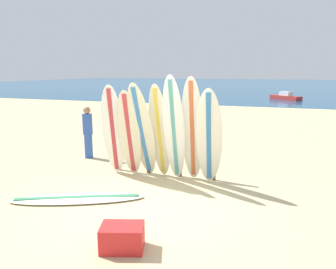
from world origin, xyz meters
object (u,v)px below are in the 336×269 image
at_px(surfboard_leaning_center_left, 142,131).
at_px(surfboard_leaning_far_left, 113,130).
at_px(surfboard_leaning_far_right, 209,138).
at_px(surfboard_leaning_right, 192,130).
at_px(beachgoer_standing, 88,130).
at_px(small_boat_offshore, 285,97).
at_px(surfboard_leaning_center, 160,132).
at_px(surfboard_lying_on_sand, 78,199).
at_px(cooler_box, 122,237).
at_px(surfboard_leaning_center_right, 174,130).
at_px(surfboard_rack, 164,145).
at_px(surfboard_leaning_left, 129,134).

bearing_deg(surfboard_leaning_center_left, surfboard_leaning_far_left, -179.73).
bearing_deg(surfboard_leaning_far_right, surfboard_leaning_right, 163.33).
bearing_deg(beachgoer_standing, surfboard_leaning_far_right, -16.54).
distance_m(surfboard_leaning_center_left, small_boat_offshore, 23.64).
height_order(surfboard_leaning_far_left, surfboard_leaning_center, surfboard_leaning_center).
bearing_deg(surfboard_leaning_right, small_boat_offshore, 83.89).
bearing_deg(surfboard_lying_on_sand, cooler_box, -38.15).
bearing_deg(surfboard_leaning_center_right, surfboard_rack, 131.74).
xyz_separation_m(surfboard_lying_on_sand, cooler_box, (1.62, -1.28, 0.14)).
bearing_deg(surfboard_leaning_center_left, surfboard_lying_on_sand, -112.98).
bearing_deg(surfboard_leaning_far_right, surfboard_leaning_center_right, -175.18).
height_order(surfboard_lying_on_sand, beachgoer_standing, beachgoer_standing).
height_order(surfboard_leaning_center_left, surfboard_lying_on_sand, surfboard_leaning_center_left).
height_order(surfboard_leaning_right, surfboard_lying_on_sand, surfboard_leaning_right).
height_order(surfboard_lying_on_sand, small_boat_offshore, small_boat_offshore).
height_order(surfboard_leaning_left, surfboard_leaning_center_right, surfboard_leaning_center_right).
bearing_deg(small_boat_offshore, surfboard_leaning_far_left, -100.63).
bearing_deg(surfboard_leaning_center, surfboard_lying_on_sand, -121.28).
distance_m(surfboard_leaning_far_left, surfboard_leaning_center, 1.13).
bearing_deg(surfboard_leaning_far_right, small_boat_offshore, 84.90).
xyz_separation_m(surfboard_leaning_center_right, surfboard_leaning_far_right, (0.77, 0.06, -0.13)).
bearing_deg(cooler_box, surfboard_leaning_right, 68.18).
height_order(surfboard_leaning_far_left, surfboard_leaning_left, surfboard_leaning_far_left).
bearing_deg(surfboard_leaning_right, surfboard_leaning_center_left, -173.02).
relative_size(beachgoer_standing, cooler_box, 2.49).
distance_m(beachgoer_standing, cooler_box, 5.14).
xyz_separation_m(surfboard_leaning_center_left, surfboard_leaning_center_right, (0.78, -0.04, 0.09)).
xyz_separation_m(surfboard_leaning_center_right, beachgoer_standing, (-2.97, 1.18, -0.39)).
distance_m(surfboard_rack, surfboard_leaning_center_left, 0.69).
relative_size(surfboard_rack, small_boat_offshore, 0.94).
xyz_separation_m(surfboard_leaning_far_right, surfboard_lying_on_sand, (-2.24, -1.64, -1.05)).
bearing_deg(surfboard_leaning_far_left, surfboard_leaning_center_left, 0.27).
distance_m(surfboard_leaning_far_left, surfboard_leaning_right, 1.91).
distance_m(surfboard_rack, surfboard_leaning_far_right, 1.27).
distance_m(surfboard_leaning_center_left, surfboard_lying_on_sand, 2.07).
bearing_deg(beachgoer_standing, surfboard_leaning_center_left, -27.37).
height_order(surfboard_leaning_right, small_boat_offshore, surfboard_leaning_right).
relative_size(surfboard_rack, surfboard_leaning_right, 1.06).
relative_size(surfboard_leaning_far_left, beachgoer_standing, 1.47).
height_order(beachgoer_standing, small_boat_offshore, beachgoer_standing).
bearing_deg(small_boat_offshore, surfboard_leaning_far_right, -95.10).
distance_m(surfboard_lying_on_sand, cooler_box, 2.07).
bearing_deg(surfboard_lying_on_sand, surfboard_leaning_left, 76.26).
height_order(surfboard_leaning_center_left, surfboard_leaning_center_right, surfboard_leaning_center_right).
xyz_separation_m(surfboard_leaning_far_left, beachgoer_standing, (-1.45, 1.14, -0.28)).
bearing_deg(surfboard_leaning_center, surfboard_leaning_left, -165.36).
bearing_deg(surfboard_leaning_center, surfboard_leaning_center_right, -23.75).
height_order(surfboard_leaning_left, surfboard_leaning_far_right, surfboard_leaning_far_right).
distance_m(surfboard_leaning_center, small_boat_offshore, 23.45).
bearing_deg(surfboard_leaning_center_right, surfboard_lying_on_sand, -133.02).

